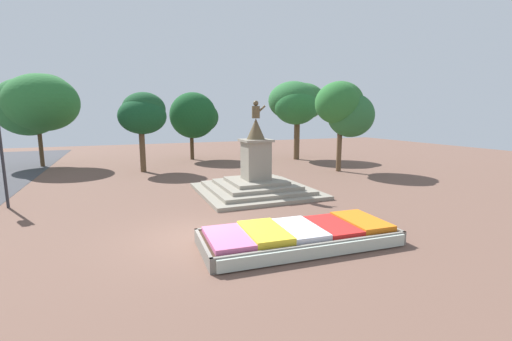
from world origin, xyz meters
The scene contains 8 objects.
ground_plane centered at (0.00, 0.00, 0.00)m, with size 76.54×76.54×0.00m, color brown.
flower_planter centered at (2.84, -1.73, 0.27)m, with size 6.36×2.86×0.61m.
statue_monument centered at (4.23, 5.50, 0.72)m, with size 5.79×5.79×4.75m.
park_tree_far_left centered at (12.68, 16.72, 5.08)m, with size 5.20×4.96×6.96m.
park_tree_behind_statue centered at (3.93, 19.57, 3.86)m, with size 4.44×4.15×5.95m.
park_tree_far_right centered at (-0.61, 14.70, 4.14)m, with size 3.27×3.71×5.59m.
park_tree_street_side centered at (12.40, 9.50, 4.55)m, with size 4.38×3.81×6.37m.
park_tree_mid_canopy centered at (-7.84, 19.76, 4.87)m, with size 6.15×6.03×7.06m.
Camera 1 is at (-2.28, -10.82, 4.08)m, focal length 24.00 mm.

